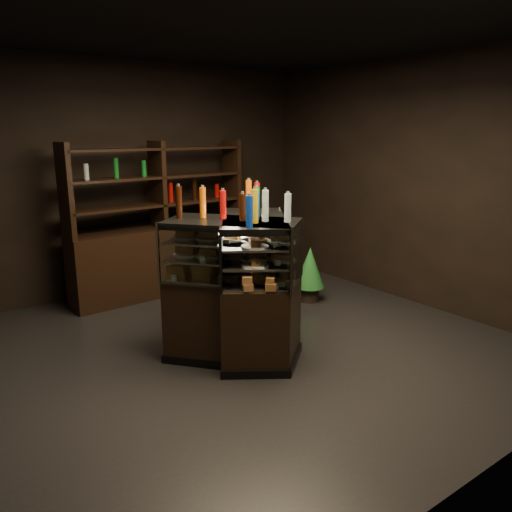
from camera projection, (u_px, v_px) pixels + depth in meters
The scene contains 7 objects.
ground at pixel (246, 345), 5.08m from camera, with size 5.00×5.00×0.00m, color black.
room_shell at pixel (245, 150), 4.61m from camera, with size 5.02×5.02×3.01m.
display_case at pixel (244, 309), 4.78m from camera, with size 1.48×1.37×1.34m.
food_display at pixel (243, 250), 4.64m from camera, with size 1.08×1.03×0.42m.
bottles_top at pixel (243, 203), 4.54m from camera, with size 0.91×0.89×0.30m.
potted_conifer at pixel (310, 266), 6.30m from camera, with size 0.37×0.37×0.80m.
back_shelving at pixel (161, 249), 6.58m from camera, with size 2.43×0.55×2.00m.
Camera 1 is at (-2.69, -3.87, 2.11)m, focal length 35.00 mm.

